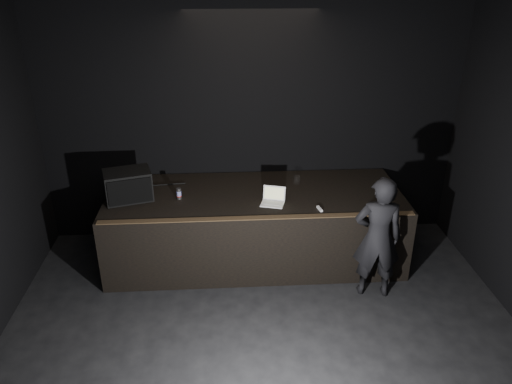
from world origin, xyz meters
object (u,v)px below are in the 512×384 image
Objects in this scene: stage_monitor at (128,185)px; person at (377,238)px; laptop at (273,199)px; beer_can at (179,194)px; stage_riser at (255,226)px.

person is (3.11, -0.89, -0.39)m from stage_monitor.
laptop is 0.22× the size of person.
stage_monitor is 0.67m from beer_can.
stage_monitor is (-1.67, -0.06, 0.70)m from stage_riser.
stage_riser is 5.83× the size of stage_monitor.
stage_monitor is 3.26m from person.
person is (1.22, -0.65, -0.25)m from laptop.
laptop reaches higher than stage_riser.
stage_riser is 0.67m from laptop.
person reaches higher than beer_can.
person is (1.45, -0.95, 0.31)m from stage_riser.
stage_riser is 1.81m from stage_monitor.
beer_can is 0.09× the size of person.
beer_can is (-1.23, 0.20, 0.02)m from laptop.
person is at bearing -19.03° from beer_can.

